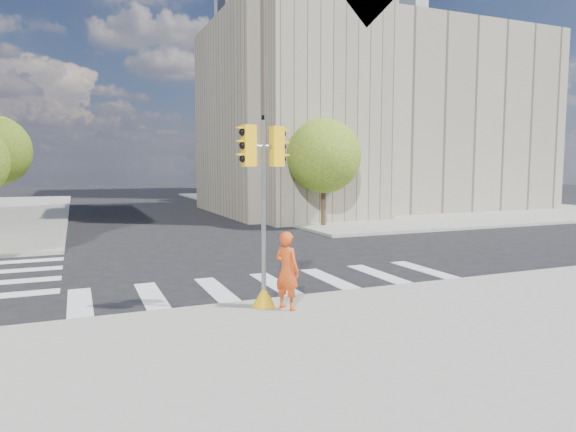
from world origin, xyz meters
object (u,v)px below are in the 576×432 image
(lamp_near, at_px, (303,149))
(traffic_signal, at_px, (264,227))
(lamp_far, at_px, (238,154))
(photographer, at_px, (287,270))

(lamp_near, height_order, traffic_signal, lamp_near)
(lamp_far, xyz_separation_m, photographer, (-8.98, -33.11, -3.51))
(lamp_near, relative_size, traffic_signal, 1.79)
(lamp_far, relative_size, photographer, 4.39)
(lamp_near, height_order, lamp_far, same)
(lamp_near, distance_m, lamp_far, 14.00)
(lamp_near, relative_size, photographer, 4.39)
(lamp_near, xyz_separation_m, traffic_signal, (-9.40, -18.67, -2.51))
(traffic_signal, bearing_deg, photographer, -56.34)
(traffic_signal, distance_m, photographer, 1.17)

